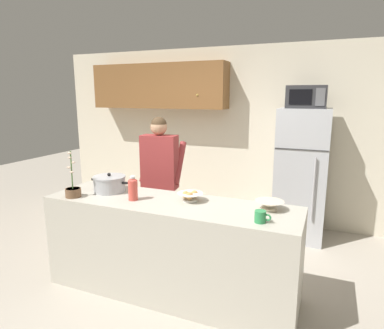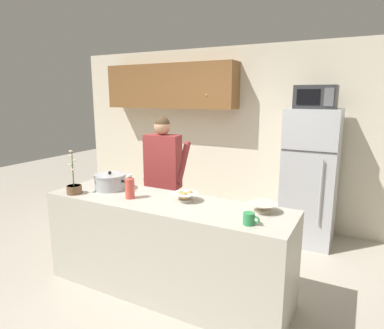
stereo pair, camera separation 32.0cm
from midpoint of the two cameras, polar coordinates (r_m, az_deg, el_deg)
The scene contains 12 objects.
ground_plane at distance 3.53m, azimuth -6.46°, elevation -20.75°, with size 14.00×14.00×0.00m, color #B2A899.
back_wall_unit at distance 5.16m, azimuth 2.89°, elevation 6.91°, with size 6.00×0.48×2.60m.
kitchen_island at distance 3.31m, azimuth -6.65°, elevation -14.01°, with size 2.41×0.68×0.92m, color #BCB7A8.
refrigerator at distance 4.57m, azimuth 16.37°, elevation -1.68°, with size 0.64×0.68×1.73m.
microwave at distance 4.44m, azimuth 17.10°, elevation 11.02°, with size 0.48×0.37×0.28m.
person_near_pot at distance 3.98m, azimuth -7.81°, elevation -0.84°, with size 0.54×0.46×1.65m.
cooking_pot at distance 3.56m, azimuth -16.49°, elevation -3.21°, with size 0.44×0.33×0.20m.
coffee_mug at distance 2.64m, azimuth 8.28°, elevation -8.89°, with size 0.13×0.09×0.10m.
bread_bowl at distance 3.12m, azimuth -3.27°, elevation -5.47°, with size 0.24×0.24×0.10m.
empty_bowl at distance 2.93m, azimuth 10.10°, elevation -6.83°, with size 0.25×0.25×0.08m.
bottle_near_edge at distance 3.21m, azimuth -12.94°, elevation -4.05°, with size 0.09×0.09×0.23m.
potted_orchid at distance 3.50m, azimuth -22.23°, elevation -4.12°, with size 0.15×0.15×0.45m.
Camera 1 is at (1.33, -2.65, 1.89)m, focal length 31.11 mm.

